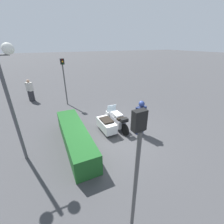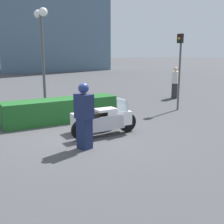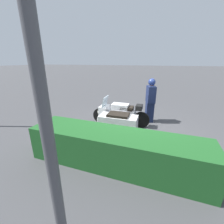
{
  "view_description": "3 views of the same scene",
  "coord_description": "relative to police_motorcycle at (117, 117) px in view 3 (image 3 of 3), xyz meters",
  "views": [
    {
      "loc": [
        -5.81,
        3.12,
        4.37
      ],
      "look_at": [
        0.97,
        -0.05,
        0.9
      ],
      "focal_mm": 24.0,
      "sensor_mm": 36.0,
      "label": 1
    },
    {
      "loc": [
        -3.36,
        -7.9,
        2.71
      ],
      "look_at": [
        0.93,
        -0.3,
        0.77
      ],
      "focal_mm": 45.0,
      "sensor_mm": 36.0,
      "label": 2
    },
    {
      "loc": [
        -0.88,
        5.25,
        2.53
      ],
      "look_at": [
        0.98,
        0.05,
        0.62
      ],
      "focal_mm": 24.0,
      "sensor_mm": 36.0,
      "label": 3
    }
  ],
  "objects": [
    {
      "name": "police_motorcycle",
      "position": [
        0.0,
        0.0,
        0.0
      ],
      "size": [
        2.36,
        1.29,
        1.15
      ],
      "rotation": [
        0.0,
        0.0,
        0.04
      ],
      "color": "black",
      "rests_on": "ground"
    },
    {
      "name": "officer_rider",
      "position": [
        -1.1,
        -1.15,
        0.52
      ],
      "size": [
        0.45,
        0.58,
        1.85
      ],
      "rotation": [
        0.0,
        0.0,
        0.34
      ],
      "color": "#192347",
      "rests_on": "ground"
    },
    {
      "name": "ground_plane",
      "position": [
        -0.75,
        -0.13,
        -0.46
      ],
      "size": [
        160.0,
        160.0,
        0.0
      ],
      "primitive_type": "plane",
      "color": "#424244"
    },
    {
      "name": "hedge_bush_curbside",
      "position": [
        -0.64,
        2.09,
        -0.02
      ],
      "size": [
        4.36,
        0.98,
        0.89
      ],
      "primitive_type": "cube",
      "color": "#1E5623",
      "rests_on": "ground"
    }
  ]
}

